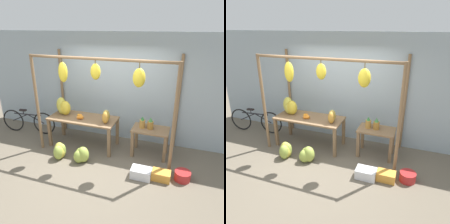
% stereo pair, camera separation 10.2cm
% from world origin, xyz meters
% --- Properties ---
extents(ground_plane, '(20.00, 20.00, 0.00)m').
position_xyz_m(ground_plane, '(0.00, 0.00, 0.00)').
color(ground_plane, '#665B4C').
extents(shop_wall_back, '(8.00, 0.08, 2.80)m').
position_xyz_m(shop_wall_back, '(0.00, 1.56, 1.40)').
color(shop_wall_back, '#99A8B2').
rests_on(shop_wall_back, ground_plane).
extents(stall_awning, '(3.23, 1.28, 2.34)m').
position_xyz_m(stall_awning, '(0.03, 0.58, 1.68)').
color(stall_awning, brown).
rests_on(stall_awning, ground_plane).
extents(display_table_main, '(1.71, 0.74, 0.78)m').
position_xyz_m(display_table_main, '(-0.63, 0.80, 0.67)').
color(display_table_main, brown).
rests_on(display_table_main, ground_plane).
extents(display_table_side, '(0.85, 0.53, 0.69)m').
position_xyz_m(display_table_side, '(1.06, 0.90, 0.52)').
color(display_table_side, brown).
rests_on(display_table_side, ground_plane).
extents(banana_pile_on_table, '(0.52, 0.44, 0.42)m').
position_xyz_m(banana_pile_on_table, '(-1.22, 0.87, 0.96)').
color(banana_pile_on_table, gold).
rests_on(banana_pile_on_table, display_table_main).
extents(orange_pile, '(0.21, 0.22, 0.09)m').
position_xyz_m(orange_pile, '(-0.69, 0.75, 0.82)').
color(orange_pile, orange).
rests_on(orange_pile, display_table_main).
extents(pineapple_cluster, '(0.33, 0.14, 0.28)m').
position_xyz_m(pineapple_cluster, '(0.96, 0.90, 0.81)').
color(pineapple_cluster, '#B27F38').
rests_on(pineapple_cluster, display_table_side).
extents(banana_pile_ground_left, '(0.33, 0.36, 0.39)m').
position_xyz_m(banana_pile_ground_left, '(-0.90, 0.06, 0.17)').
color(banana_pile_ground_left, gold).
rests_on(banana_pile_ground_left, ground_plane).
extents(banana_pile_ground_right, '(0.43, 0.42, 0.38)m').
position_xyz_m(banana_pile_ground_right, '(-0.36, 0.09, 0.17)').
color(banana_pile_ground_right, '#9EB247').
rests_on(banana_pile_ground_right, ground_plane).
extents(fruit_crate_white, '(0.41, 0.27, 0.21)m').
position_xyz_m(fruit_crate_white, '(1.06, -0.02, 0.10)').
color(fruit_crate_white, silver).
rests_on(fruit_crate_white, ground_plane).
extents(blue_bucket, '(0.32, 0.32, 0.19)m').
position_xyz_m(blue_bucket, '(1.86, 0.18, 0.10)').
color(blue_bucket, '#AD2323').
rests_on(blue_bucket, ground_plane).
extents(parked_bicycle, '(1.64, 0.22, 0.70)m').
position_xyz_m(parked_bicycle, '(-2.46, 0.93, 0.35)').
color(parked_bicycle, black).
rests_on(parked_bicycle, ground_plane).
extents(papaya_pile, '(0.23, 0.32, 0.29)m').
position_xyz_m(papaya_pile, '(0.01, 0.74, 0.91)').
color(papaya_pile, '#B2993D').
rests_on(papaya_pile, display_table_main).
extents(fruit_crate_purple, '(0.37, 0.25, 0.19)m').
position_xyz_m(fruit_crate_purple, '(1.45, 0.05, 0.09)').
color(fruit_crate_purple, orange).
rests_on(fruit_crate_purple, ground_plane).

